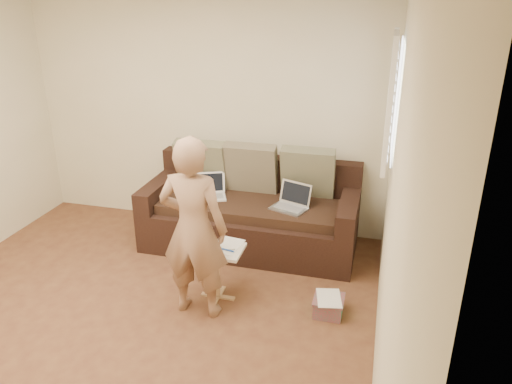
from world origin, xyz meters
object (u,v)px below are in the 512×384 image
Objects in this scene: laptop_white at (210,198)px; drinking_glass at (203,234)px; side_table at (217,273)px; striped_box at (328,306)px; sofa at (250,209)px; person at (194,229)px; laptop_silver at (289,209)px.

laptop_white reaches higher than drinking_glass.
side_table is 1.98× the size of striped_box.
laptop_white is at bearing -173.16° from sofa.
person is 12.93× the size of drinking_glass.
person is (-0.56, -1.12, 0.26)m from laptop_silver.
laptop_silver is at bearing 52.40° from drinking_glass.
person is at bearing -99.09° from laptop_white.
person is at bearing -95.91° from sofa.
drinking_glass is at bearing -80.48° from person.
laptop_silver is 0.22× the size of person.
drinking_glass is 0.47× the size of striped_box.
laptop_white is at bearing 106.23° from drinking_glass.
laptop_silver is at bearing -27.97° from laptop_white.
drinking_glass is 1.24m from striped_box.
sofa is at bearing -175.65° from laptop_silver.
sofa is 6.58× the size of laptop_white.
laptop_white is (-0.86, 0.07, 0.00)m from laptop_silver.
laptop_white is at bearing 113.00° from side_table.
striped_box is (0.53, -0.89, -0.44)m from laptop_silver.
drinking_glass is at bearing 175.15° from striped_box.
laptop_white is 2.79× the size of drinking_glass.
laptop_silver is at bearing -116.23° from person.
laptop_silver is 1.27m from person.
drinking_glass reaches higher than striped_box.
sofa is 1.43m from striped_box.
person is 3.10× the size of side_table.
striped_box is at bearing -4.85° from drinking_glass.
person is 0.39m from drinking_glass.
laptop_white is at bearing -164.56° from laptop_silver.
striped_box is at bearing -39.14° from laptop_silver.
person is (0.30, -1.18, 0.26)m from laptop_white.
sofa is 4.39× the size of side_table.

